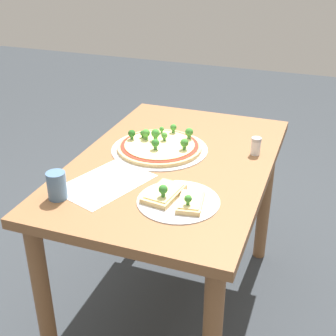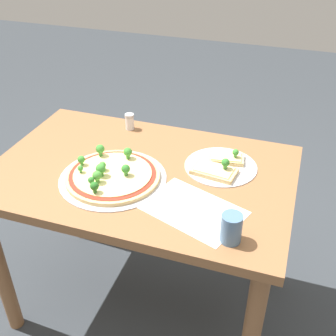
{
  "view_description": "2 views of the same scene",
  "coord_description": "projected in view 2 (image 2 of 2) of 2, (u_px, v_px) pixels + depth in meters",
  "views": [
    {
      "loc": [
        -1.5,
        -0.52,
        1.52
      ],
      "look_at": [
        -0.1,
        -0.02,
        0.75
      ],
      "focal_mm": 50.0,
      "sensor_mm": 36.0,
      "label": 1
    },
    {
      "loc": [
        -0.5,
        1.19,
        1.59
      ],
      "look_at": [
        -0.1,
        -0.02,
        0.75
      ],
      "focal_mm": 45.0,
      "sensor_mm": 36.0,
      "label": 2
    }
  ],
  "objects": [
    {
      "name": "drinking_cup",
      "position": [
        231.0,
        228.0,
        1.22
      ],
      "size": [
        0.06,
        0.06,
        0.09
      ],
      "primitive_type": "cylinder",
      "color": "#4C7099",
      "rests_on": "dining_table"
    },
    {
      "name": "dining_table",
      "position": [
        142.0,
        194.0,
        1.61
      ],
      "size": [
        1.11,
        0.72,
        0.73
      ],
      "color": "brown",
      "rests_on": "ground_plane"
    },
    {
      "name": "condiment_shaker",
      "position": [
        130.0,
        122.0,
        1.8
      ],
      "size": [
        0.04,
        0.04,
        0.07
      ],
      "color": "silver",
      "rests_on": "dining_table"
    },
    {
      "name": "pizza_tray_whole",
      "position": [
        112.0,
        175.0,
        1.5
      ],
      "size": [
        0.38,
        0.38,
        0.07
      ],
      "color": "silver",
      "rests_on": "dining_table"
    },
    {
      "name": "ground_plane",
      "position": [
        147.0,
        300.0,
        1.95
      ],
      "size": [
        8.0,
        8.0,
        0.0
      ],
      "primitive_type": "plane",
      "color": "#33383D"
    },
    {
      "name": "pizza_tray_slice",
      "position": [
        220.0,
        166.0,
        1.56
      ],
      "size": [
        0.27,
        0.27,
        0.07
      ],
      "color": "silver",
      "rests_on": "dining_table"
    },
    {
      "name": "paper_menu",
      "position": [
        193.0,
        210.0,
        1.36
      ],
      "size": [
        0.37,
        0.3,
        0.0
      ],
      "primitive_type": "cube",
      "rotation": [
        0.0,
        0.0,
        -0.35
      ],
      "color": "silver",
      "rests_on": "dining_table"
    }
  ]
}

